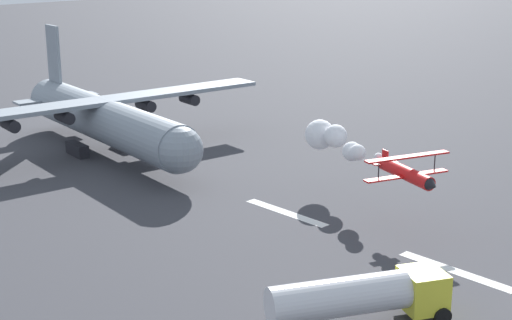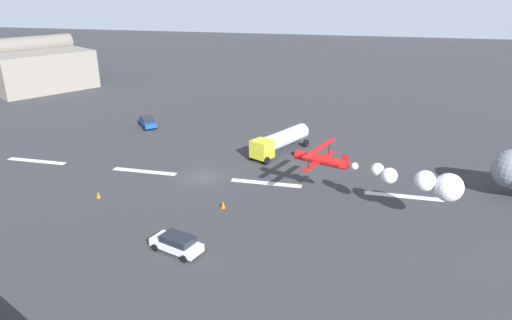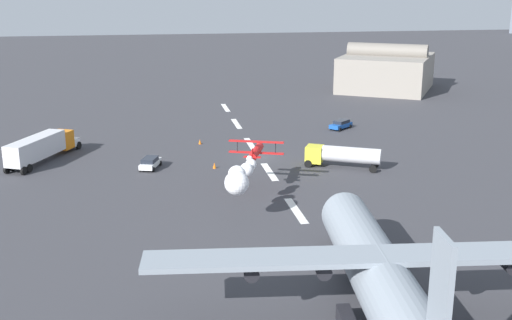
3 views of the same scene
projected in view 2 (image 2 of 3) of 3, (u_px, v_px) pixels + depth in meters
name	position (u px, v px, depth m)	size (l,w,h in m)	color
ground_plane	(204.00, 177.00, 52.28)	(440.00, 440.00, 0.00)	#38383D
runway_stripe_1	(37.00, 161.00, 56.99)	(8.00, 0.90, 0.01)	white
runway_stripe_2	(145.00, 171.00, 53.85)	(8.00, 0.90, 0.01)	white
runway_stripe_3	(266.00, 183.00, 50.71)	(8.00, 0.90, 0.01)	white
runway_stripe_4	(403.00, 196.00, 47.57)	(8.00, 0.90, 0.01)	white
mountain_ridge_distant	(328.00, 15.00, 199.89)	(396.00, 16.00, 15.28)	gray
stunt_biplane_red	(405.00, 177.00, 40.94)	(16.09, 8.53, 2.57)	red
fuel_tanker_truck	(280.00, 140.00, 59.07)	(6.77, 9.92, 2.90)	yellow
followme_car_yellow	(177.00, 243.00, 37.48)	(4.80, 3.14, 1.52)	white
airport_staff_sedan	(147.00, 122.00, 70.35)	(4.32, 4.65, 1.52)	#194CA5
hangar_building	(32.00, 66.00, 97.22)	(28.78, 27.64, 10.49)	gray
traffic_cone_near	(98.00, 194.00, 47.14)	(0.44, 0.44, 0.75)	orange
traffic_cone_far	(223.00, 205.00, 44.96)	(0.44, 0.44, 0.75)	orange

